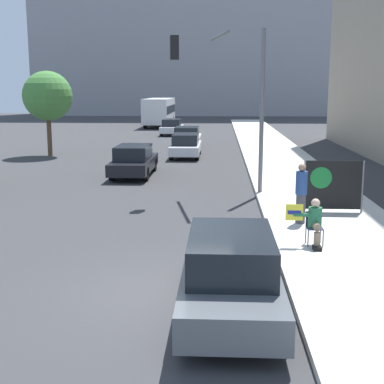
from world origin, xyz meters
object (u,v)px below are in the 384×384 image
(seated_protester, at_px, (314,221))
(car_on_road_nearest, at_px, (134,161))
(protest_banner, at_px, (333,185))
(traffic_light_pole, at_px, (231,83))
(parked_car_curbside, at_px, (231,272))
(city_bus_on_road, at_px, (159,110))
(car_on_road_midblock, at_px, (186,145))
(car_on_road_distant, at_px, (187,137))
(car_on_road_far_lane, at_px, (172,127))
(jogger_on_sidewalk, at_px, (301,193))
(street_tree_midblock, at_px, (47,96))

(seated_protester, bearing_deg, car_on_road_nearest, 119.76)
(protest_banner, height_order, traffic_light_pole, traffic_light_pole)
(car_on_road_nearest, bearing_deg, parked_car_curbside, -74.58)
(traffic_light_pole, distance_m, city_bus_on_road, 39.48)
(seated_protester, height_order, car_on_road_midblock, car_on_road_midblock)
(protest_banner, distance_m, car_on_road_distant, 21.44)
(car_on_road_midblock, height_order, car_on_road_far_lane, car_on_road_far_lane)
(car_on_road_midblock, bearing_deg, jogger_on_sidewalk, -75.01)
(street_tree_midblock, bearing_deg, jogger_on_sidewalk, -52.59)
(car_on_road_distant, height_order, car_on_road_far_lane, car_on_road_distant)
(jogger_on_sidewalk, relative_size, protest_banner, 0.93)
(jogger_on_sidewalk, bearing_deg, traffic_light_pole, -52.52)
(car_on_road_nearest, height_order, city_bus_on_road, city_bus_on_road)
(traffic_light_pole, relative_size, city_bus_on_road, 0.59)
(protest_banner, relative_size, car_on_road_midblock, 0.40)
(seated_protester, bearing_deg, car_on_road_far_lane, 101.89)
(car_on_road_nearest, bearing_deg, seated_protester, -61.21)
(parked_car_curbside, xyz_separation_m, city_bus_on_road, (-6.90, 49.48, 1.01))
(street_tree_midblock, bearing_deg, car_on_road_nearest, -49.15)
(jogger_on_sidewalk, bearing_deg, car_on_road_midblock, -61.14)
(traffic_light_pole, bearing_deg, street_tree_midblock, 131.65)
(traffic_light_pole, distance_m, car_on_road_distant, 18.03)
(car_on_road_distant, relative_size, city_bus_on_road, 0.45)
(car_on_road_midblock, distance_m, car_on_road_far_lane, 15.98)
(city_bus_on_road, relative_size, street_tree_midblock, 1.99)
(protest_banner, height_order, city_bus_on_road, city_bus_on_road)
(jogger_on_sidewalk, xyz_separation_m, car_on_road_far_lane, (-6.70, 32.39, -0.35))
(parked_car_curbside, relative_size, car_on_road_nearest, 0.98)
(street_tree_midblock, bearing_deg, city_bus_on_road, 82.00)
(street_tree_midblock, bearing_deg, car_on_road_distant, 33.42)
(jogger_on_sidewalk, distance_m, car_on_road_distant, 22.58)
(car_on_road_far_lane, bearing_deg, seated_protester, -79.09)
(traffic_light_pole, xyz_separation_m, car_on_road_midblock, (-2.43, 11.98, -3.55))
(car_on_road_midblock, xyz_separation_m, car_on_road_far_lane, (-2.26, 15.81, 0.00))
(jogger_on_sidewalk, height_order, car_on_road_nearest, jogger_on_sidewalk)
(parked_car_curbside, bearing_deg, car_on_road_far_lane, 96.72)
(jogger_on_sidewalk, xyz_separation_m, parked_car_curbside, (-2.16, -6.11, -0.31))
(protest_banner, xyz_separation_m, city_bus_on_road, (-10.28, 41.89, 0.72))
(car_on_road_midblock, relative_size, city_bus_on_road, 0.46)
(city_bus_on_road, bearing_deg, traffic_light_pole, -79.70)
(seated_protester, relative_size, protest_banner, 0.63)
(street_tree_midblock, bearing_deg, protest_banner, -47.42)
(seated_protester, xyz_separation_m, car_on_road_midblock, (-4.44, 18.91, -0.08))
(jogger_on_sidewalk, bearing_deg, parked_car_curbside, 84.36)
(car_on_road_distant, xyz_separation_m, car_on_road_far_lane, (-2.00, 10.31, -0.01))
(car_on_road_nearest, bearing_deg, car_on_road_midblock, 74.52)
(city_bus_on_road, bearing_deg, car_on_road_nearest, -85.58)
(car_on_road_far_lane, bearing_deg, car_on_road_distant, -79.05)
(car_on_road_nearest, xyz_separation_m, car_on_road_far_lane, (-0.27, 23.02, -0.01))
(car_on_road_far_lane, bearing_deg, car_on_road_nearest, -89.34)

